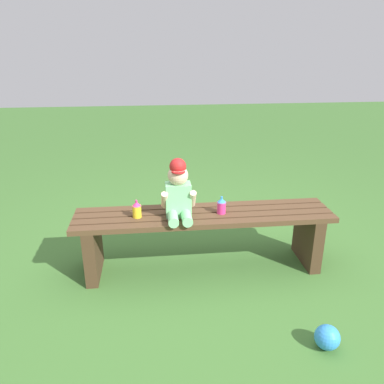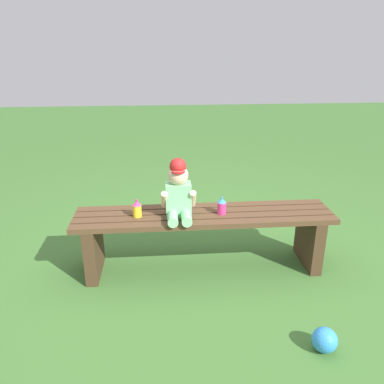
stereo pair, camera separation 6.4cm
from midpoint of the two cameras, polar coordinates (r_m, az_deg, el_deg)
ground_plane at (r=2.86m, az=1.05°, el=-11.11°), size 16.00×16.00×0.00m
park_bench at (r=2.71m, az=1.09°, el=-5.72°), size 1.79×0.37×0.43m
child_figure at (r=2.54m, az=-2.77°, el=0.00°), size 0.23×0.27×0.40m
sippy_cup_left at (r=2.60m, az=-8.94°, el=-2.55°), size 0.06×0.06×0.12m
sippy_cup_right at (r=2.63m, az=3.73°, el=-2.02°), size 0.06×0.06×0.12m
toy_ball at (r=2.29m, az=18.74°, el=-19.87°), size 0.14×0.14×0.14m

